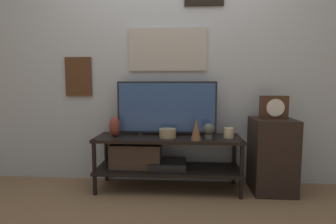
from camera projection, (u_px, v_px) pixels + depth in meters
The scene contains 11 objects.
ground_plane at pixel (166, 200), 2.39m from camera, with size 12.00×12.00×0.00m, color #846647.
wall_back at pixel (169, 56), 2.78m from camera, with size 6.40×0.08×2.70m.
media_console at pixel (156, 156), 2.62m from camera, with size 1.43×0.44×0.53m.
television at pixel (167, 108), 2.66m from camera, with size 1.01×0.05×0.55m.
vase_wide_bowl at pixel (167, 133), 2.54m from camera, with size 0.16×0.16×0.09m.
vase_urn_stoneware at pixel (115, 126), 2.61m from camera, with size 0.11×0.13×0.20m.
vase_slim_bronze at pixel (196, 129), 2.42m from camera, with size 0.10×0.10×0.21m.
candle_jar at pixel (229, 133), 2.54m from camera, with size 0.10×0.10×0.10m.
decorative_bust at pixel (209, 130), 2.46m from camera, with size 0.10×0.10×0.15m.
side_table at pixel (272, 155), 2.56m from camera, with size 0.39×0.41×0.72m.
mantel_clock at pixel (274, 107), 2.52m from camera, with size 0.25×0.11×0.22m.
Camera 1 is at (0.17, -2.29, 1.05)m, focal length 28.00 mm.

